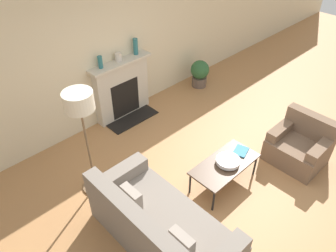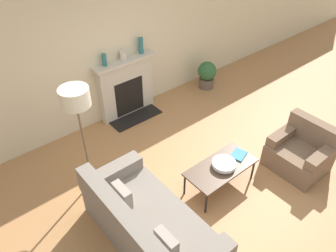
% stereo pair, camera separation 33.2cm
% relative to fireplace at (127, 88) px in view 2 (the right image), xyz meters
% --- Properties ---
extents(ground_plane, '(18.00, 18.00, 0.00)m').
position_rel_fireplace_xyz_m(ground_plane, '(-0.21, -2.40, -0.58)').
color(ground_plane, '#A87547').
extents(wall_back, '(18.00, 0.06, 2.90)m').
position_rel_fireplace_xyz_m(wall_back, '(-0.21, 0.14, 0.87)').
color(wall_back, beige).
rests_on(wall_back, ground_plane).
extents(fireplace, '(1.28, 0.59, 1.18)m').
position_rel_fireplace_xyz_m(fireplace, '(0.00, 0.00, 0.00)').
color(fireplace, beige).
rests_on(fireplace, ground_plane).
extents(couch, '(0.96, 2.02, 0.85)m').
position_rel_fireplace_xyz_m(couch, '(-1.47, -2.67, -0.26)').
color(couch, slate).
rests_on(couch, ground_plane).
extents(armchair_near, '(0.78, 0.87, 0.80)m').
position_rel_fireplace_xyz_m(armchair_near, '(1.30, -3.10, -0.28)').
color(armchair_near, brown).
rests_on(armchair_near, ground_plane).
extents(coffee_table, '(1.11, 0.54, 0.43)m').
position_rel_fireplace_xyz_m(coffee_table, '(-0.05, -2.58, -0.18)').
color(coffee_table, '#4C3828').
rests_on(coffee_table, ground_plane).
extents(bowl, '(0.36, 0.36, 0.08)m').
position_rel_fireplace_xyz_m(bowl, '(-0.02, -2.60, -0.09)').
color(bowl, silver).
rests_on(bowl, coffee_table).
extents(book, '(0.30, 0.27, 0.02)m').
position_rel_fireplace_xyz_m(book, '(0.34, -2.58, -0.13)').
color(book, teal).
rests_on(book, coffee_table).
extents(floor_lamp, '(0.40, 0.40, 1.74)m').
position_rel_fireplace_xyz_m(floor_lamp, '(-1.54, -1.24, 0.85)').
color(floor_lamp, brown).
rests_on(floor_lamp, ground_plane).
extents(mantel_vase_left, '(0.08, 0.08, 0.22)m').
position_rel_fireplace_xyz_m(mantel_vase_left, '(-0.39, 0.01, 0.72)').
color(mantel_vase_left, '#28666B').
rests_on(mantel_vase_left, fireplace).
extents(mantel_vase_center_left, '(0.13, 0.13, 0.15)m').
position_rel_fireplace_xyz_m(mantel_vase_center_left, '(-0.00, 0.01, 0.68)').
color(mantel_vase_center_left, beige).
rests_on(mantel_vase_center_left, fireplace).
extents(mantel_vase_center_right, '(0.09, 0.09, 0.31)m').
position_rel_fireplace_xyz_m(mantel_vase_center_right, '(0.40, 0.01, 0.76)').
color(mantel_vase_center_right, '#28666B').
rests_on(mantel_vase_center_right, fireplace).
extents(potted_plant, '(0.42, 0.42, 0.62)m').
position_rel_fireplace_xyz_m(potted_plant, '(1.93, -0.31, -0.24)').
color(potted_plant, brown).
rests_on(potted_plant, ground_plane).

